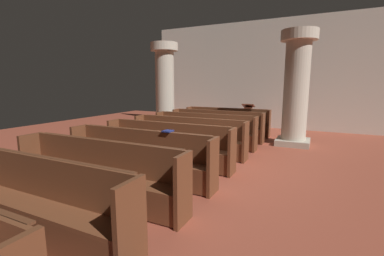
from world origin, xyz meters
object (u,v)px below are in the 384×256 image
Objects in this scene: pew_row_6 at (97,170)px; pew_row_4 at (168,143)px; hymn_book at (168,131)px; pew_row_3 at (188,135)px; pew_row_5 at (139,154)px; pew_row_7 at (30,196)px; pew_row_2 at (204,129)px; pillar_far_side at (165,86)px; pillar_aisle_side at (296,87)px; lectern at (248,119)px; pew_row_1 at (217,124)px; pew_row_0 at (227,120)px.

pew_row_4 is at bearing 90.00° from pew_row_6.
pew_row_3 is at bearing 105.72° from hymn_book.
pew_row_5 is 2.15m from pew_row_7.
pew_row_2 is 3.17m from pillar_far_side.
pew_row_7 is at bearing -110.04° from pillar_aisle_side.
pew_row_5 is 5.57m from pillar_far_side.
pew_row_3 is 1.00× the size of pew_row_4.
hymn_book is at bearing 66.16° from pew_row_6.
pew_row_7 is at bearing -93.38° from lectern.
pew_row_1 is 4.31m from pew_row_5.
pew_row_3 is 3.84m from pillar_far_side.
pillar_far_side is (-2.39, 2.72, 1.27)m from pew_row_3.
pew_row_6 is (0.00, -3.23, 0.00)m from pew_row_3.
pew_row_0 is 2.93× the size of lectern.
pew_row_3 is 0.93× the size of pillar_far_side.
pew_row_4 is 0.93× the size of pillar_far_side.
pew_row_6 is at bearing -90.00° from pew_row_0.
pillar_far_side is at bearing -149.74° from lectern.
hymn_book is at bearing -89.64° from lectern.
pew_row_0 and pew_row_4 have the same top height.
lectern reaches higher than pew_row_3.
hymn_book is (0.56, 0.18, 0.47)m from pew_row_5.
lectern is at bearing 66.44° from pew_row_0.
pew_row_3 is at bearing 90.00° from pew_row_6.
pew_row_2 is at bearing 90.00° from pew_row_4.
pew_row_4 is at bearing 90.00° from pew_row_7.
pew_row_3 is (0.00, -2.15, 0.00)m from pew_row_1.
lectern reaches higher than pew_row_5.
pillar_far_side is (-2.39, 0.56, 1.27)m from pew_row_1.
pew_row_1 is (0.00, -1.08, 0.00)m from pew_row_0.
pew_row_4 is at bearing -90.00° from pew_row_2.
pew_row_2 is 5.38m from pew_row_7.
pew_row_3 is 2.15m from pew_row_5.
pillar_far_side is at bearing 176.00° from pillar_aisle_side.
pew_row_2 is (0.00, -1.08, 0.00)m from pew_row_1.
pew_row_0 is 0.93× the size of pillar_aisle_side.
pew_row_6 is at bearing 90.00° from pew_row_7.
pew_row_0 is at bearing 90.00° from pew_row_7.
pew_row_0 is 1.00× the size of pew_row_5.
pew_row_1 and pew_row_3 have the same top height.
pew_row_4 is 4.66m from pillar_far_side.
pew_row_6 is at bearing -90.00° from pew_row_5.
pew_row_4 is at bearing -90.00° from pew_row_0.
pew_row_2 is at bearing -90.00° from pew_row_1.
pew_row_4 is 1.00× the size of pew_row_5.
lectern is 6.41m from hymn_book.
pew_row_4 is at bearing -57.81° from pillar_far_side.
pew_row_6 is at bearing -90.00° from pew_row_2.
pillar_far_side reaches higher than pew_row_4.
pillar_aisle_side is (2.44, 5.61, 1.27)m from pew_row_6.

